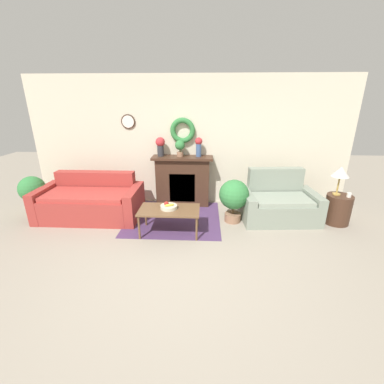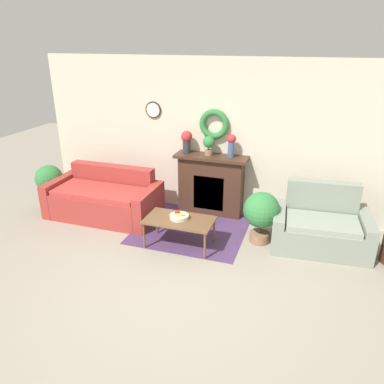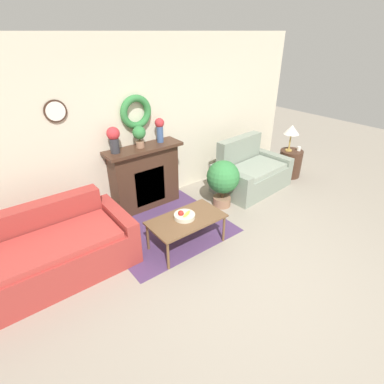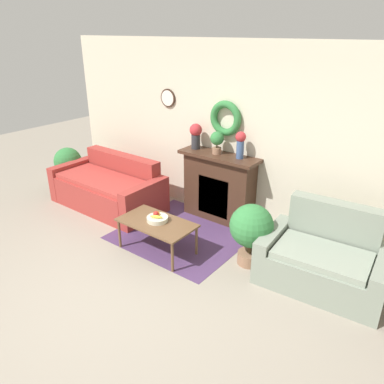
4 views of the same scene
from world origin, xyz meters
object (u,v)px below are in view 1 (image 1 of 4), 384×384
Objects in this scene: mug at (349,195)px; potted_plant_on_mantel at (180,147)px; fruit_bowl at (169,206)px; side_table_by_loveseat at (338,209)px; loveseat_right at (278,203)px; potted_plant_floor_by_couch at (33,191)px; table_lamp at (341,173)px; fireplace at (183,181)px; vase_on_mantel_right at (199,145)px; vase_on_mantel_left at (160,145)px; potted_plant_floor_by_loveseat at (234,196)px; coffee_table at (169,211)px; couch_left at (91,202)px.

mug is 3.31m from potted_plant_on_mantel.
side_table_by_loveseat is at bearing 9.31° from fruit_bowl.
potted_plant_on_mantel reaches higher than fruit_bowl.
loveseat_right reaches higher than potted_plant_floor_by_couch.
table_lamp is at bearing -9.81° from loveseat_right.
fireplace reaches higher than mug.
mug is 0.21× the size of vase_on_mantel_right.
potted_plant_floor_by_couch is (-5.88, 0.06, -0.49)m from table_lamp.
potted_plant_on_mantel is at bearing 166.59° from table_lamp.
fireplace is 3.03m from potted_plant_floor_by_couch.
fireplace is 3.23× the size of vase_on_mantel_left.
potted_plant_floor_by_loveseat is at bearing -178.88° from side_table_by_loveseat.
mug is at bearing 8.19° from coffee_table.
fruit_bowl is 1.60m from vase_on_mantel_right.
coffee_table is at bearing -165.88° from loveseat_right.
mug is at bearing -1.77° from potted_plant_floor_by_couch.
vase_on_mantel_right is (2.10, 0.73, 1.00)m from couch_left.
potted_plant_floor_by_loveseat reaches higher than potted_plant_floor_by_couch.
potted_plant_on_mantel reaches higher than fireplace.
fruit_bowl is at bearing -172.38° from mug.
loveseat_right is at bearing 172.49° from side_table_by_loveseat.
table_lamp is (2.92, -0.72, 0.43)m from fireplace.
coffee_table is 0.09m from fruit_bowl.
couch_left is at bearing -157.62° from fireplace.
loveseat_right is 17.54× the size of mug.
fireplace is 1.92m from couch_left.
fruit_bowl is 1.50m from potted_plant_on_mantel.
mug is 2.96m from vase_on_mantel_right.
vase_on_mantel_right is (-2.58, 0.73, 0.34)m from table_lamp.
side_table_by_loveseat is 0.70m from table_lamp.
fireplace is at bearing 164.61° from mug.
side_table_by_loveseat is at bearing 1.12° from potted_plant_floor_by_loveseat.
couch_left reaches higher than fruit_bowl.
fruit_bowl reaches higher than coffee_table.
fireplace is 0.65× the size of couch_left.
couch_left is 4.74m from side_table_by_loveseat.
fireplace reaches higher than couch_left.
table_lamp is 0.67× the size of potted_plant_floor_by_couch.
vase_on_mantel_right is at bearing 2.95° from potted_plant_on_mantel.
table_lamp reaches higher than fruit_bowl.
vase_on_mantel_right reaches higher than potted_plant_floor_by_couch.
vase_on_mantel_left is 0.80m from vase_on_mantel_right.
table_lamp is 1.34× the size of vase_on_mantel_left.
table_lamp is (1.01, -0.10, 0.66)m from loveseat_right.
table_lamp is 5.90m from potted_plant_floor_by_couch.
fruit_bowl is 1.26m from potted_plant_floor_by_loveseat.
potted_plant_on_mantel is at bearing 166.02° from side_table_by_loveseat.
fruit_bowl is 0.37× the size of potted_plant_floor_by_couch.
vase_on_mantel_right reaches higher than mug.
potted_plant_on_mantel is at bearing 165.08° from mug.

